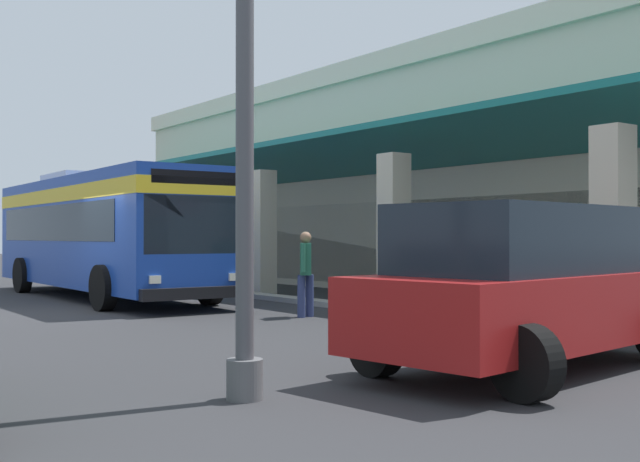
% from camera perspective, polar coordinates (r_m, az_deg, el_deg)
% --- Properties ---
extents(ground, '(120.00, 120.00, 0.00)m').
position_cam_1_polar(ground, '(21.56, 3.89, -4.68)').
color(ground, '#2D2D30').
extents(curb_strip, '(32.99, 0.50, 0.12)m').
position_cam_1_polar(curb_strip, '(21.64, -6.06, -4.50)').
color(curb_strip, '#9E998E').
rests_on(curb_strip, ground).
extents(plaza_building, '(27.79, 15.18, 6.89)m').
position_cam_1_polar(plaza_building, '(27.73, 11.48, 3.41)').
color(plaza_building, beige).
rests_on(plaza_building, ground).
extents(transit_bus, '(11.26, 2.98, 3.34)m').
position_cam_1_polar(transit_bus, '(21.49, -15.48, 0.27)').
color(transit_bus, '#193D9E').
rests_on(transit_bus, ground).
extents(parked_suv_red, '(3.14, 5.02, 1.97)m').
position_cam_1_polar(parked_suv_red, '(9.76, 14.68, -3.86)').
color(parked_suv_red, maroon).
rests_on(parked_suv_red, ground).
extents(pedestrian, '(0.53, 0.51, 1.70)m').
position_cam_1_polar(pedestrian, '(15.68, -1.05, -2.77)').
color(pedestrian, navy).
rests_on(pedestrian, ground).
extents(potted_palm, '(1.64, 1.83, 3.18)m').
position_cam_1_polar(potted_palm, '(28.46, -11.68, -1.90)').
color(potted_palm, gray).
rests_on(potted_palm, ground).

